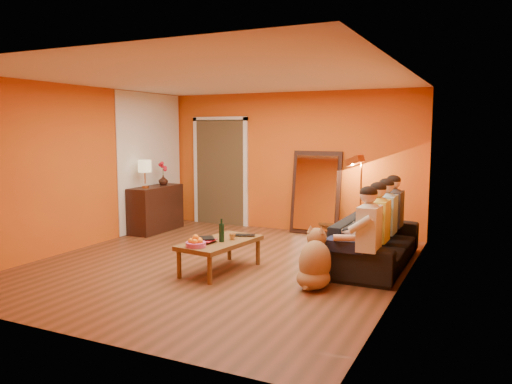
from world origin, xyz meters
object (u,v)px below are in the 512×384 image
at_px(table_lamp, 145,174).
at_px(vase, 163,180).
at_px(sofa, 375,241).
at_px(wine_bottle, 222,230).
at_px(coffee_table, 220,256).
at_px(sideboard, 156,209).
at_px(person_mid_right, 387,221).
at_px(tumbler, 232,237).
at_px(person_mid_left, 378,228).
at_px(person_far_left, 369,236).
at_px(person_far_right, 394,216).
at_px(floor_lamp, 361,200).
at_px(mirror_frame, 316,193).
at_px(laptop, 244,236).
at_px(dog, 315,258).

height_order(table_lamp, vase, table_lamp).
relative_size(sofa, wine_bottle, 7.32).
bearing_deg(coffee_table, sideboard, 150.53).
relative_size(person_mid_right, tumbler, 13.37).
bearing_deg(coffee_table, table_lamp, 155.32).
xyz_separation_m(person_mid_left, person_mid_right, (0.00, 0.55, 0.00)).
relative_size(person_far_left, person_mid_right, 1.00).
xyz_separation_m(table_lamp, person_far_right, (4.37, 0.37, -0.49)).
xyz_separation_m(person_mid_left, vase, (-4.37, 1.28, 0.33)).
xyz_separation_m(table_lamp, floor_lamp, (3.68, 1.10, -0.39)).
xyz_separation_m(mirror_frame, tumbler, (-0.24, -2.79, -0.30)).
xyz_separation_m(mirror_frame, laptop, (-0.18, -2.56, -0.33)).
xyz_separation_m(person_far_right, vase, (-4.37, 0.18, 0.33)).
bearing_deg(person_mid_right, sofa, -142.43).
relative_size(coffee_table, dog, 1.65).
bearing_deg(floor_lamp, coffee_table, -94.26).
bearing_deg(person_mid_left, vase, 163.69).
relative_size(dog, laptop, 2.38).
height_order(wine_bottle, vase, vase).
bearing_deg(person_far_left, person_mid_left, 90.00).
relative_size(mirror_frame, floor_lamp, 1.06).
height_order(sofa, person_mid_right, person_mid_right).
distance_m(sideboard, person_far_left, 4.65).
distance_m(sideboard, wine_bottle, 3.11).
bearing_deg(person_mid_right, sideboard, 173.74).
bearing_deg(tumbler, wine_bottle, -112.38).
bearing_deg(sideboard, person_mid_right, -6.26).
bearing_deg(person_mid_right, person_mid_left, -90.00).
xyz_separation_m(mirror_frame, vase, (-2.79, -0.83, 0.18)).
bearing_deg(laptop, floor_lamp, 42.20).
distance_m(dog, person_far_right, 2.11).
bearing_deg(vase, person_mid_right, -9.47).
xyz_separation_m(table_lamp, person_mid_left, (4.37, -0.73, -0.49)).
height_order(sideboard, person_mid_left, person_mid_left).
bearing_deg(table_lamp, coffee_table, -32.18).
xyz_separation_m(dog, wine_bottle, (-1.34, 0.08, 0.21)).
distance_m(person_far_left, laptop, 1.77).
height_order(dog, vase, vase).
relative_size(mirror_frame, wine_bottle, 4.90).
relative_size(table_lamp, person_mid_left, 0.42).
distance_m(person_mid_left, laptop, 1.83).
bearing_deg(wine_bottle, mirror_frame, 83.96).
bearing_deg(person_far_right, laptop, -138.72).
bearing_deg(laptop, sofa, 6.34).
relative_size(mirror_frame, person_far_right, 1.25).
height_order(floor_lamp, person_far_right, floor_lamp).
bearing_deg(tumbler, floor_lamp, 65.58).
relative_size(sofa, floor_lamp, 1.58).
bearing_deg(floor_lamp, wine_bottle, -92.95).
bearing_deg(tumbler, sofa, 33.67).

